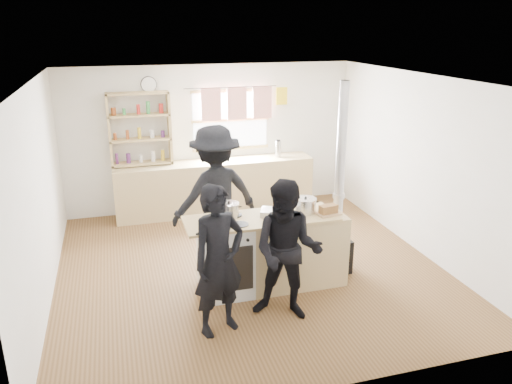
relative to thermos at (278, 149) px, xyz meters
The scene contains 14 objects.
ground 2.71m from the thermos, 117.15° to the right, with size 5.00×5.00×0.01m, color brown.
back_counter 1.28m from the thermos, behind, with size 3.40×0.55×0.90m, color tan.
shelving_unit 2.39m from the thermos, behind, with size 1.00×0.28×1.20m.
thermos is the anchor object (origin of this frame).
cooking_island 3.00m from the thermos, 109.73° to the right, with size 1.97×0.64×0.93m.
skillet_greens 3.41m from the thermos, 119.88° to the right, with size 0.38×0.38×0.05m.
roast_tray 2.91m from the thermos, 108.98° to the right, with size 0.42×0.35×0.07m.
stockpot_stove 3.03m from the thermos, 119.69° to the right, with size 0.24×0.24×0.20m.
stockpot_counter 2.81m from the thermos, 101.61° to the right, with size 0.27×0.27×0.20m.
bread_board 2.92m from the thermos, 96.34° to the right, with size 0.31×0.25×0.12m.
flue_heater 2.65m from the thermos, 91.30° to the right, with size 0.35×0.35×2.50m.
person_near_left 3.99m from the thermos, 117.25° to the right, with size 0.60×0.39×1.64m, color black.
person_near_right 3.64m from the thermos, 106.81° to the right, with size 0.78×0.60×1.60m, color black.
person_far 2.38m from the thermos, 129.24° to the right, with size 1.22×0.70×1.89m, color black.
Camera 1 is at (-1.60, -5.88, 3.14)m, focal length 35.00 mm.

